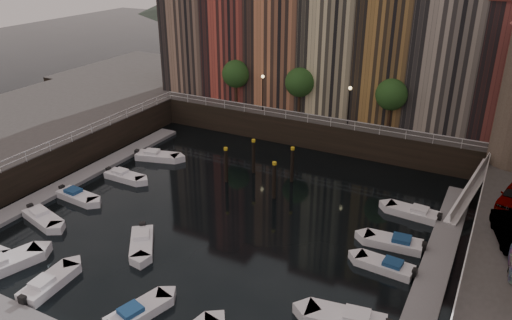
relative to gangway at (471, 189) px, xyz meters
The scene contains 23 objects.
ground 19.90m from the gangway, 149.68° to the right, with size 200.00×200.00×0.00m, color black.
quay_far 23.42m from the gangway, 136.90° to the left, with size 80.00×20.00×3.00m, color black.
dock_left 35.11m from the gangway, 161.72° to the right, with size 2.00×28.00×0.35m, color gray.
dock_right 11.17m from the gangway, 94.68° to the right, with size 2.00×28.00×0.35m, color gray.
far_terrace 21.31m from the gangway, 135.61° to the left, with size 48.70×10.30×17.50m.
promenade_trees 20.71m from the gangway, 156.02° to the left, with size 21.20×3.20×5.20m.
street_lamps 19.88m from the gangway, 158.31° to the left, with size 10.36×0.36×4.18m.
railings 17.95m from the gangway, 163.35° to the right, with size 36.08×34.04×0.52m.
gangway is the anchor object (origin of this frame).
mooring_pilings 18.05m from the gangway, 167.95° to the right, with size 5.77×4.13×3.78m.
boat_left_1 35.18m from the gangway, 148.90° to the right, with size 4.51×2.58×1.01m.
boat_left_2 33.59m from the gangway, 155.13° to the right, with size 4.33×1.88×0.98m.
boat_left_3 30.92m from the gangway, 162.85° to the right, with size 4.21×1.58×0.97m.
boat_left_4 30.02m from the gangway, behind, with size 4.74×2.79×1.06m.
boat_right_1 18.73m from the gangway, 104.25° to the right, with size 5.09×2.47×1.14m.
boat_right_2 12.40m from the gangway, 108.65° to the right, with size 4.21×1.81×0.95m.
boat_right_3 9.59m from the gangway, 115.62° to the right, with size 4.50×1.94×1.02m.
boat_right_4 5.28m from the gangway, 138.26° to the right, with size 4.45×1.93×1.01m.
boat_near_0 36.33m from the gangway, 138.82° to the right, with size 3.24×5.24×1.18m.
boat_near_1 33.16m from the gangway, 133.99° to the right, with size 1.91×4.51×1.02m.
boat_near_2 28.32m from the gangway, 124.59° to the right, with size 2.61×4.42×0.99m.
car_b 9.89m from the gangway, 71.64° to the right, with size 1.56×4.47×1.47m, color gray.
boat_extra_16 26.98m from the gangway, 140.21° to the right, with size 3.78×4.28×1.01m.
Camera 1 is at (18.38, -30.96, 20.97)m, focal length 35.00 mm.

